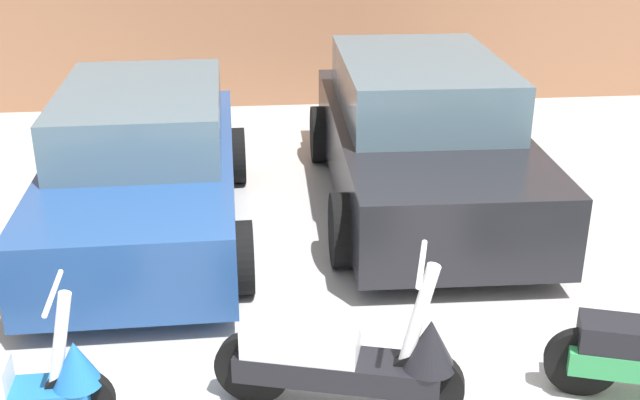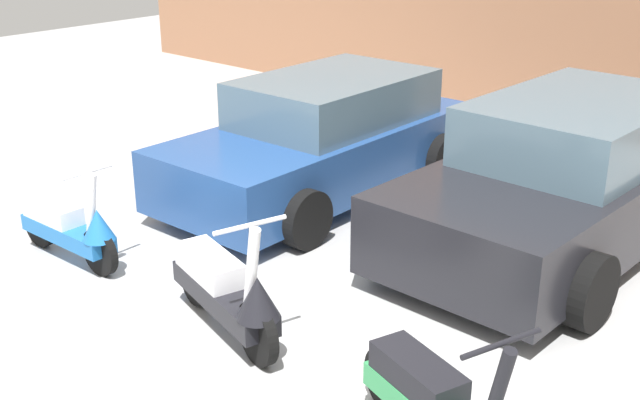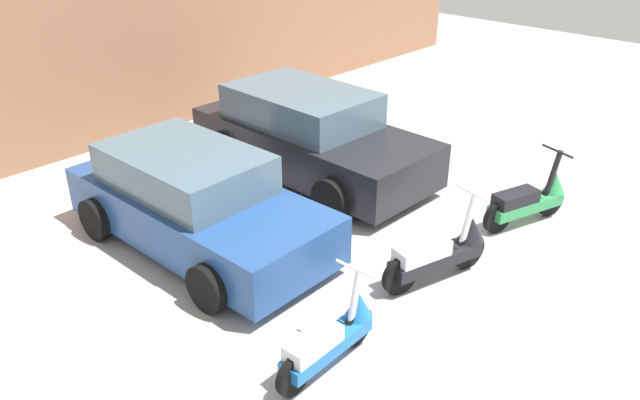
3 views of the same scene
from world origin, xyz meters
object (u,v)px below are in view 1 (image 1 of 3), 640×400
Objects in this scene: scooter_front_left at (2,389)px; scooter_front_right at (348,358)px; car_rear_center at (421,136)px; car_rear_left at (144,167)px.

scooter_front_right is (2.02, 0.06, 0.04)m from scooter_front_left.
car_rear_center is at bearing 45.05° from scooter_front_left.
scooter_front_left is 4.60m from car_rear_center.
car_rear_left is at bearing 77.96° from scooter_front_left.
scooter_front_left is at bearing -162.63° from scooter_front_right.
car_rear_center reaches higher than car_rear_left.
car_rear_left is 0.93× the size of car_rear_center.
car_rear_left is (0.53, 2.86, 0.28)m from scooter_front_left.
car_rear_center is (3.15, 3.33, 0.33)m from scooter_front_left.
scooter_front_left is 2.02m from scooter_front_right.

